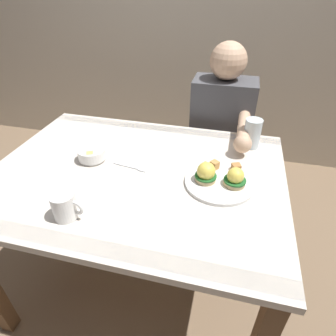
{
  "coord_description": "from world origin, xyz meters",
  "views": [
    {
      "loc": [
        0.36,
        -0.89,
        1.42
      ],
      "look_at": [
        0.14,
        0.0,
        0.78
      ],
      "focal_mm": 30.29,
      "sensor_mm": 36.0,
      "label": 1
    }
  ],
  "objects_px": {
    "dining_table": "(137,191)",
    "diner_person": "(220,133)",
    "fork": "(132,167)",
    "eggs_benedict_plate": "(220,178)",
    "coffee_mug": "(65,205)",
    "fruit_bowl": "(92,154)",
    "water_glass_near": "(252,135)"
  },
  "relations": [
    {
      "from": "dining_table",
      "to": "diner_person",
      "type": "xyz_separation_m",
      "value": [
        0.3,
        0.6,
        0.02
      ]
    },
    {
      "from": "fork",
      "to": "dining_table",
      "type": "bearing_deg",
      "value": -42.34
    },
    {
      "from": "eggs_benedict_plate",
      "to": "diner_person",
      "type": "distance_m",
      "value": 0.61
    },
    {
      "from": "diner_person",
      "to": "coffee_mug",
      "type": "bearing_deg",
      "value": -115.58
    },
    {
      "from": "eggs_benedict_plate",
      "to": "fruit_bowl",
      "type": "bearing_deg",
      "value": 176.36
    },
    {
      "from": "eggs_benedict_plate",
      "to": "coffee_mug",
      "type": "xyz_separation_m",
      "value": [
        -0.48,
        -0.31,
        0.02
      ]
    },
    {
      "from": "fruit_bowl",
      "to": "fork",
      "type": "bearing_deg",
      "value": -4.4
    },
    {
      "from": "dining_table",
      "to": "eggs_benedict_plate",
      "type": "bearing_deg",
      "value": 0.09
    },
    {
      "from": "water_glass_near",
      "to": "dining_table",
      "type": "bearing_deg",
      "value": -144.57
    },
    {
      "from": "eggs_benedict_plate",
      "to": "water_glass_near",
      "type": "bearing_deg",
      "value": 70.81
    },
    {
      "from": "coffee_mug",
      "to": "water_glass_near",
      "type": "height_order",
      "value": "water_glass_near"
    },
    {
      "from": "fruit_bowl",
      "to": "fork",
      "type": "relative_size",
      "value": 0.77
    },
    {
      "from": "dining_table",
      "to": "diner_person",
      "type": "bearing_deg",
      "value": 63.5
    },
    {
      "from": "eggs_benedict_plate",
      "to": "water_glass_near",
      "type": "distance_m",
      "value": 0.34
    },
    {
      "from": "dining_table",
      "to": "eggs_benedict_plate",
      "type": "relative_size",
      "value": 4.44
    },
    {
      "from": "fork",
      "to": "diner_person",
      "type": "xyz_separation_m",
      "value": [
        0.32,
        0.58,
        -0.09
      ]
    },
    {
      "from": "dining_table",
      "to": "water_glass_near",
      "type": "bearing_deg",
      "value": 35.43
    },
    {
      "from": "eggs_benedict_plate",
      "to": "fruit_bowl",
      "type": "distance_m",
      "value": 0.55
    },
    {
      "from": "eggs_benedict_plate",
      "to": "fork",
      "type": "height_order",
      "value": "eggs_benedict_plate"
    },
    {
      "from": "coffee_mug",
      "to": "water_glass_near",
      "type": "xyz_separation_m",
      "value": [
        0.59,
        0.63,
        0.01
      ]
    },
    {
      "from": "eggs_benedict_plate",
      "to": "dining_table",
      "type": "bearing_deg",
      "value": -179.91
    },
    {
      "from": "fruit_bowl",
      "to": "diner_person",
      "type": "distance_m",
      "value": 0.77
    },
    {
      "from": "dining_table",
      "to": "fruit_bowl",
      "type": "relative_size",
      "value": 10.0
    },
    {
      "from": "fruit_bowl",
      "to": "coffee_mug",
      "type": "bearing_deg",
      "value": -77.38
    },
    {
      "from": "eggs_benedict_plate",
      "to": "fruit_bowl",
      "type": "height_order",
      "value": "eggs_benedict_plate"
    },
    {
      "from": "water_glass_near",
      "to": "diner_person",
      "type": "height_order",
      "value": "diner_person"
    },
    {
      "from": "dining_table",
      "to": "fork",
      "type": "xyz_separation_m",
      "value": [
        -0.02,
        0.02,
        0.11
      ]
    },
    {
      "from": "water_glass_near",
      "to": "coffee_mug",
      "type": "bearing_deg",
      "value": -133.13
    },
    {
      "from": "fruit_bowl",
      "to": "fork",
      "type": "height_order",
      "value": "fruit_bowl"
    },
    {
      "from": "dining_table",
      "to": "fruit_bowl",
      "type": "distance_m",
      "value": 0.25
    },
    {
      "from": "fruit_bowl",
      "to": "coffee_mug",
      "type": "distance_m",
      "value": 0.35
    },
    {
      "from": "dining_table",
      "to": "fork",
      "type": "relative_size",
      "value": 7.69
    }
  ]
}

